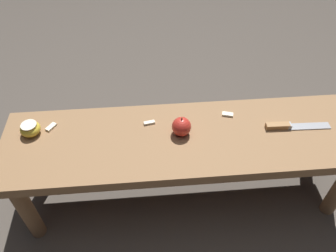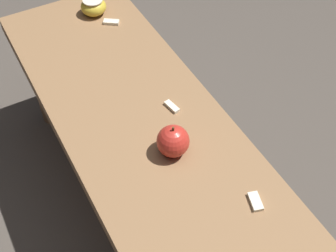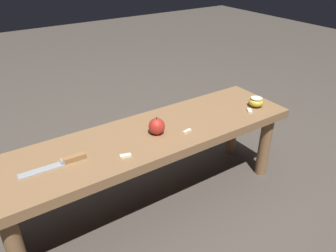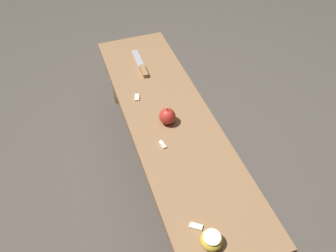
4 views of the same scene
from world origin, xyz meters
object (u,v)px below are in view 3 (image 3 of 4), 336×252
Objects in this scene: wooden_bench at (151,144)px; apple_cut at (256,102)px; knife at (64,162)px; apple_whole at (157,126)px.

apple_cut reaches higher than wooden_bench.
apple_cut is (0.55, -0.06, 0.08)m from wooden_bench.
apple_cut is at bearing 178.78° from knife.
apple_whole reaches higher than apple_cut.
apple_whole is (0.02, -0.02, 0.09)m from wooden_bench.
apple_whole is 1.10× the size of apple_cut.
apple_whole is at bearing 175.18° from apple_cut.
knife reaches higher than wooden_bench.
wooden_bench is 17.02× the size of apple_whole.
apple_cut is (0.53, -0.04, -0.01)m from apple_whole.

